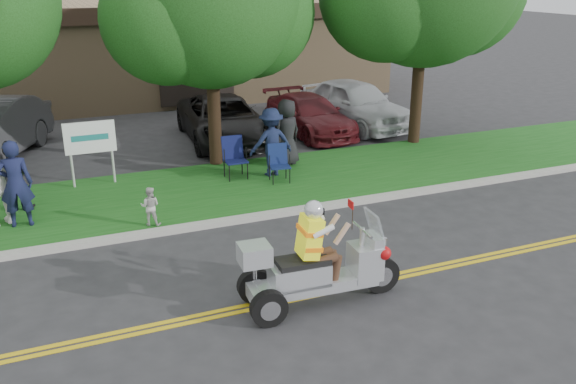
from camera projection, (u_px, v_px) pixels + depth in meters
name	position (u px, v px, depth m)	size (l,w,h in m)	color
ground	(302.00, 281.00, 10.98)	(120.00, 120.00, 0.00)	#28282B
centerline_near	(316.00, 296.00, 10.48)	(60.00, 0.10, 0.01)	gold
centerline_far	(312.00, 291.00, 10.62)	(60.00, 0.10, 0.01)	gold
curb	(247.00, 218.00, 13.61)	(60.00, 0.25, 0.12)	#A8A89E
grass_verge	(220.00, 189.00, 15.48)	(60.00, 4.00, 0.10)	#164F15
commercial_building	(173.00, 47.00, 27.48)	(18.00, 8.20, 4.00)	#9E7F5B
tree_mid	(211.00, 4.00, 15.94)	(5.88, 4.80, 7.05)	#332114
business_sign	(90.00, 141.00, 15.23)	(1.25, 0.06, 1.75)	silver
trike_scooter	(315.00, 269.00, 10.02)	(2.84, 0.97, 1.86)	black
lawn_chair_a	(279.00, 160.00, 15.75)	(0.58, 0.59, 0.97)	black
lawn_chair_b	(234.00, 154.00, 16.02)	(0.57, 0.59, 1.08)	black
spectator_adult_left	(16.00, 184.00, 12.80)	(0.69, 0.45, 1.89)	#161B3D
spectator_adult_mid	(13.00, 175.00, 13.77)	(0.79, 0.61, 1.62)	black
spectator_chair_a	(271.00, 142.00, 16.06)	(1.17, 0.67, 1.81)	#151E3D
spectator_chair_b	(287.00, 132.00, 16.92)	(0.91, 0.59, 1.86)	black
child_right	(150.00, 206.00, 13.01)	(0.42, 0.32, 0.86)	#B9B9B2
parked_car_mid	(224.00, 120.00, 19.69)	(2.39, 5.19, 1.44)	black
parked_car_right	(310.00, 115.00, 20.69)	(1.81, 4.45, 1.29)	#521318
parked_car_far_right	(355.00, 103.00, 21.54)	(1.99, 4.95, 1.69)	#BBBDC3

